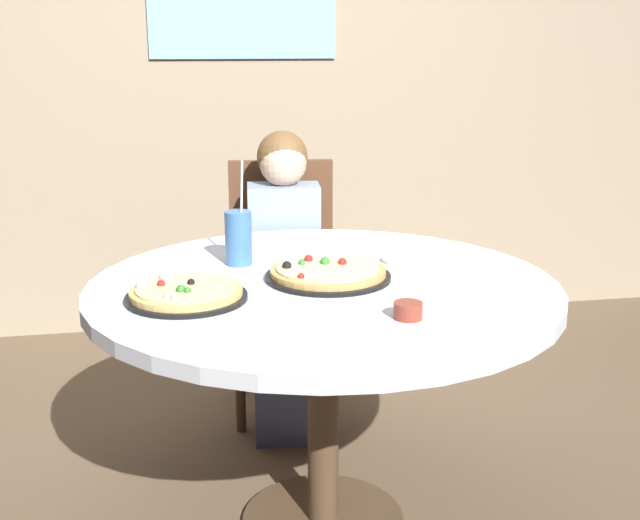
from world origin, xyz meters
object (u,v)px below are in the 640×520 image
(diner_child, at_px, (286,298))
(sauce_bowl, at_px, (408,310))
(soda_cup, at_px, (239,238))
(plate_small, at_px, (411,260))
(chair_wooden, at_px, (283,272))
(pizza_cheese, at_px, (186,293))
(pizza_veggie, at_px, (328,273))
(dining_table, at_px, (323,313))

(diner_child, bearing_deg, sauce_bowl, -81.70)
(soda_cup, relative_size, plate_small, 1.71)
(chair_wooden, bearing_deg, pizza_cheese, -111.83)
(pizza_cheese, height_order, plate_small, pizza_cheese)
(pizza_veggie, height_order, sauce_bowl, pizza_veggie)
(pizza_veggie, bearing_deg, sauce_bowl, -71.10)
(dining_table, height_order, diner_child, diner_child)
(pizza_veggie, xyz_separation_m, soda_cup, (-0.23, 0.20, 0.06))
(dining_table, xyz_separation_m, pizza_veggie, (0.02, 0.03, 0.11))
(pizza_veggie, distance_m, plate_small, 0.31)
(soda_cup, distance_m, sauce_bowl, 0.66)
(dining_table, relative_size, pizza_cheese, 4.13)
(diner_child, height_order, plate_small, diner_child)
(chair_wooden, relative_size, sauce_bowl, 13.57)
(soda_cup, bearing_deg, diner_child, 66.26)
(dining_table, distance_m, pizza_cheese, 0.40)
(dining_table, height_order, sauce_bowl, sauce_bowl)
(pizza_veggie, distance_m, soda_cup, 0.31)
(diner_child, height_order, pizza_cheese, diner_child)
(pizza_veggie, bearing_deg, pizza_cheese, -163.43)
(chair_wooden, bearing_deg, pizza_veggie, -89.37)
(diner_child, xyz_separation_m, plate_small, (0.31, -0.53, 0.27))
(chair_wooden, bearing_deg, soda_cup, -108.80)
(sauce_bowl, relative_size, plate_small, 0.39)
(dining_table, xyz_separation_m, soda_cup, (-0.21, 0.23, 0.17))
(diner_child, height_order, pizza_veggie, diner_child)
(sauce_bowl, bearing_deg, soda_cup, 122.22)
(dining_table, xyz_separation_m, plate_small, (0.30, 0.17, 0.09))
(pizza_veggie, relative_size, soda_cup, 1.14)
(chair_wooden, xyz_separation_m, pizza_veggie, (0.01, -0.84, 0.24))
(dining_table, relative_size, pizza_veggie, 3.69)
(sauce_bowl, bearing_deg, diner_child, 98.30)
(plate_small, bearing_deg, chair_wooden, 112.53)
(diner_child, bearing_deg, plate_small, -59.53)
(pizza_veggie, xyz_separation_m, sauce_bowl, (0.12, -0.36, 0.00))
(sauce_bowl, bearing_deg, dining_table, 113.25)
(soda_cup, height_order, sauce_bowl, soda_cup)
(pizza_veggie, bearing_deg, diner_child, 92.18)
(diner_child, relative_size, pizza_cheese, 3.45)
(diner_child, xyz_separation_m, sauce_bowl, (0.15, -1.02, 0.29))
(chair_wooden, bearing_deg, sauce_bowl, -83.68)
(pizza_veggie, xyz_separation_m, plate_small, (0.28, 0.13, -0.01))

